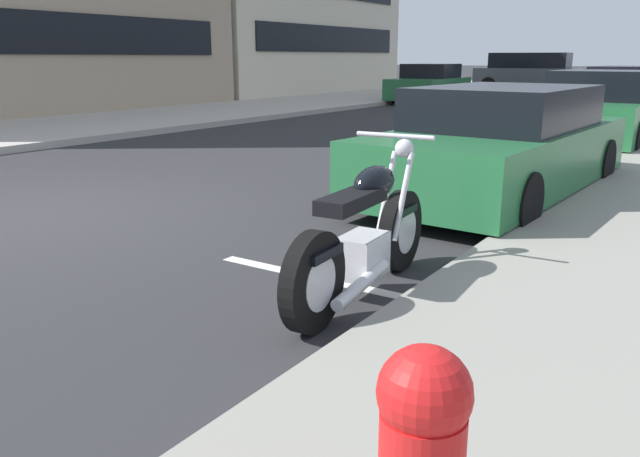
{
  "coord_description": "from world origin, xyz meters",
  "views": [
    {
      "loc": [
        -3.91,
        -6.39,
        1.67
      ],
      "look_at": [
        -0.3,
        -3.99,
        0.51
      ],
      "focal_mm": 35.72,
      "sensor_mm": 36.0,
      "label": 1
    }
  ],
  "objects_px": {
    "parked_motorcycle": "(365,238)",
    "car_opposite_curb": "(429,85)",
    "parked_car_second_in_row": "(628,96)",
    "parked_car_near_corner": "(601,110)",
    "crossing_truck": "(529,72)",
    "parked_car_at_intersection": "(502,145)"
  },
  "relations": [
    {
      "from": "crossing_truck",
      "to": "car_opposite_curb",
      "type": "distance_m",
      "value": 8.57
    },
    {
      "from": "crossing_truck",
      "to": "parked_motorcycle",
      "type": "bearing_deg",
      "value": 100.16
    },
    {
      "from": "car_opposite_curb",
      "to": "parked_car_at_intersection",
      "type": "bearing_deg",
      "value": 23.79
    },
    {
      "from": "parked_car_second_in_row",
      "to": "crossing_truck",
      "type": "height_order",
      "value": "crossing_truck"
    },
    {
      "from": "parked_car_second_in_row",
      "to": "car_opposite_curb",
      "type": "bearing_deg",
      "value": 62.26
    },
    {
      "from": "parked_car_second_in_row",
      "to": "car_opposite_curb",
      "type": "relative_size",
      "value": 1.05
    },
    {
      "from": "parked_car_at_intersection",
      "to": "parked_car_near_corner",
      "type": "distance_m",
      "value": 5.99
    },
    {
      "from": "parked_car_near_corner",
      "to": "car_opposite_curb",
      "type": "xyz_separation_m",
      "value": [
        9.29,
        7.82,
        0.0
      ]
    },
    {
      "from": "parked_car_at_intersection",
      "to": "crossing_truck",
      "type": "bearing_deg",
      "value": 18.18
    },
    {
      "from": "parked_motorcycle",
      "to": "parked_car_second_in_row",
      "type": "relative_size",
      "value": 0.44
    },
    {
      "from": "parked_motorcycle",
      "to": "parked_car_second_in_row",
      "type": "xyz_separation_m",
      "value": [
        15.17,
        0.57,
        0.25
      ]
    },
    {
      "from": "car_opposite_curb",
      "to": "parked_car_near_corner",
      "type": "bearing_deg",
      "value": 36.82
    },
    {
      "from": "parked_car_at_intersection",
      "to": "parked_car_second_in_row",
      "type": "distance_m",
      "value": 11.3
    },
    {
      "from": "parked_motorcycle",
      "to": "car_opposite_curb",
      "type": "distance_m",
      "value": 20.81
    },
    {
      "from": "parked_car_second_in_row",
      "to": "car_opposite_curb",
      "type": "distance_m",
      "value": 8.52
    },
    {
      "from": "car_opposite_curb",
      "to": "parked_motorcycle",
      "type": "bearing_deg",
      "value": 19.65
    },
    {
      "from": "parked_motorcycle",
      "to": "parked_car_near_corner",
      "type": "distance_m",
      "value": 9.88
    },
    {
      "from": "parked_motorcycle",
      "to": "parked_car_at_intersection",
      "type": "xyz_separation_m",
      "value": [
        3.88,
        0.3,
        0.21
      ]
    },
    {
      "from": "crossing_truck",
      "to": "car_opposite_curb",
      "type": "bearing_deg",
      "value": 77.47
    },
    {
      "from": "parked_motorcycle",
      "to": "crossing_truck",
      "type": "relative_size",
      "value": 0.41
    },
    {
      "from": "parked_motorcycle",
      "to": "parked_car_at_intersection",
      "type": "relative_size",
      "value": 0.43
    },
    {
      "from": "car_opposite_curb",
      "to": "crossing_truck",
      "type": "bearing_deg",
      "value": 167.83
    }
  ]
}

